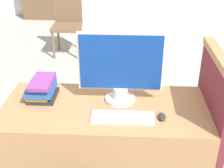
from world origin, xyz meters
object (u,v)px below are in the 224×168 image
(mouse, at_px, (162,117))
(book_stack, at_px, (42,89))
(keyboard, at_px, (123,117))
(monitor, at_px, (121,68))
(far_chair, at_px, (67,21))

(mouse, distance_m, book_stack, 0.89)
(keyboard, height_order, book_stack, book_stack)
(monitor, height_order, far_chair, monitor)
(monitor, relative_size, book_stack, 2.17)
(keyboard, distance_m, book_stack, 0.65)
(monitor, bearing_deg, mouse, -39.02)
(book_stack, bearing_deg, monitor, -0.77)
(monitor, bearing_deg, book_stack, 179.23)
(mouse, height_order, far_chair, far_chair)
(mouse, bearing_deg, far_chair, 111.57)
(monitor, distance_m, far_chair, 2.96)
(far_chair, bearing_deg, book_stack, -29.78)
(book_stack, distance_m, far_chair, 2.81)
(keyboard, xyz_separation_m, far_chair, (-0.93, 3.02, -0.24))
(keyboard, bearing_deg, book_stack, 157.55)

